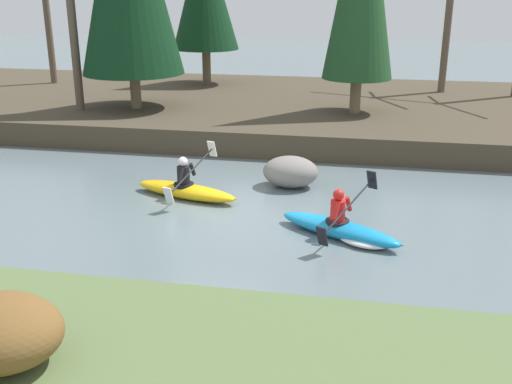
% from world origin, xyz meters
% --- Properties ---
extents(ground_plane, '(90.00, 90.00, 0.00)m').
position_xyz_m(ground_plane, '(0.00, 0.00, 0.00)').
color(ground_plane, slate).
extents(riverbank_far, '(44.00, 11.54, 0.76)m').
position_xyz_m(riverbank_far, '(0.00, 10.21, 0.38)').
color(riverbank_far, '#473D2D').
rests_on(riverbank_far, ground).
extents(bare_tree_mid_upstream, '(4.02, 3.97, 7.33)m').
position_xyz_m(bare_tree_mid_upstream, '(-6.50, 6.90, 4.21)').
color(bare_tree_mid_upstream, brown).
rests_on(bare_tree_mid_upstream, riverbank_far).
extents(bare_tree_mid_downstream, '(3.65, 3.61, 6.64)m').
position_xyz_m(bare_tree_mid_downstream, '(6.02, 12.91, 3.89)').
color(bare_tree_mid_downstream, brown).
rests_on(bare_tree_mid_downstream, riverbank_far).
extents(kayaker_lead, '(2.68, 1.93, 1.20)m').
position_xyz_m(kayaker_lead, '(2.92, -0.84, 0.20)').
color(kayaker_lead, '#1993D6').
rests_on(kayaker_lead, ground).
extents(kayaker_middle, '(2.77, 2.04, 1.20)m').
position_xyz_m(kayaker_middle, '(-0.90, 0.87, 0.22)').
color(kayaker_middle, yellow).
rests_on(kayaker_middle, ground).
extents(boulder_midstream, '(1.38, 1.08, 0.78)m').
position_xyz_m(boulder_midstream, '(1.41, 2.18, 0.39)').
color(boulder_midstream, gray).
rests_on(boulder_midstream, ground).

